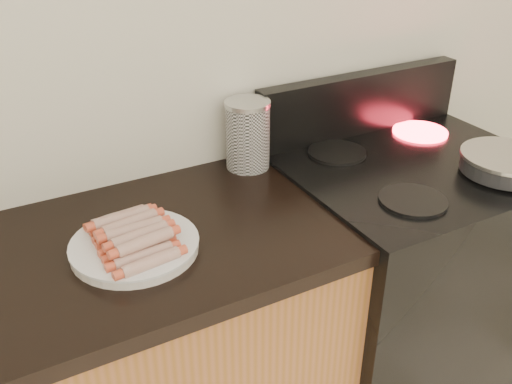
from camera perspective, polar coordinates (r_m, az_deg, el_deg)
wall_back at (r=1.53m, az=-14.04°, el=14.49°), size 4.00×0.04×2.60m
stove at (r=2.01m, az=14.04°, el=-8.97°), size 0.76×0.65×0.91m
stove_panel at (r=1.93m, az=10.41°, el=8.74°), size 0.76×0.06×0.20m
burner_near_left at (r=1.55m, az=15.42°, el=-0.81°), size 0.18×0.18×0.01m
burner_near_right at (r=1.79m, az=23.44°, el=1.82°), size 0.18×0.18×0.01m
burner_far_left at (r=1.78m, az=8.10°, el=3.94°), size 0.18×0.18×0.01m
burner_far_right at (r=1.99m, az=16.09°, el=5.80°), size 0.18×0.18×0.01m
frying_pan at (r=1.77m, az=23.87°, el=2.68°), size 0.27×0.43×0.05m
main_plate at (r=1.36m, az=-12.02°, el=-5.41°), size 0.38×0.38×0.02m
hotdog_pile at (r=1.34m, az=-12.16°, el=-4.23°), size 0.13×0.25×0.05m
canister at (r=1.67m, az=-0.84°, el=5.76°), size 0.13×0.13×0.21m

